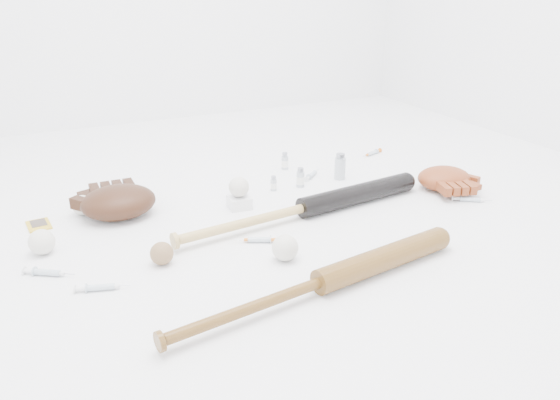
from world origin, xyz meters
name	(u,v)px	position (x,y,z in m)	size (l,w,h in m)	color
bat_dark	(304,208)	(0.10, -0.02, 0.04)	(0.97, 0.07, 0.07)	black
bat_wood	(321,282)	(-0.08, -0.45, 0.03)	(0.92, 0.07, 0.07)	brown
glove_dark	(118,202)	(-0.45, 0.26, 0.05)	(0.29, 0.29, 0.11)	black
glove_tan	(444,178)	(0.70, -0.01, 0.04)	(0.24, 0.24, 0.09)	maroon
trading_card	(39,225)	(-0.70, 0.30, 0.00)	(0.07, 0.09, 0.01)	gold
pedestal	(239,202)	(-0.06, 0.15, 0.02)	(0.07, 0.07, 0.04)	white
baseball_on_pedestal	(239,187)	(-0.06, 0.15, 0.08)	(0.07, 0.07, 0.07)	silver
baseball_left	(42,242)	(-0.70, 0.09, 0.04)	(0.07, 0.07, 0.07)	silver
baseball_upper	(83,205)	(-0.56, 0.33, 0.03)	(0.07, 0.07, 0.07)	silver
baseball_mid	(285,248)	(-0.08, -0.25, 0.04)	(0.08, 0.08, 0.08)	silver
baseball_aged	(162,253)	(-0.40, -0.12, 0.03)	(0.07, 0.07, 0.07)	brown
syringe_0	(101,287)	(-0.58, -0.19, 0.01)	(0.15, 0.03, 0.02)	#ADBCC6
syringe_1	(259,240)	(-0.11, -0.12, 0.01)	(0.15, 0.03, 0.02)	#ADBCC6
syringe_2	(312,175)	(0.32, 0.32, 0.01)	(0.15, 0.03, 0.02)	#ADBCC6
syringe_3	(470,199)	(0.70, -0.16, 0.01)	(0.15, 0.03, 0.02)	#ADBCC6
syringe_4	(372,153)	(0.70, 0.45, 0.01)	(0.14, 0.02, 0.02)	#ADBCC6
syringe_5	(47,272)	(-0.70, -0.05, 0.01)	(0.16, 0.03, 0.02)	#ADBCC6
vial_0	(285,161)	(0.26, 0.45, 0.04)	(0.03, 0.03, 0.07)	#ABB4BC
vial_1	(274,183)	(0.12, 0.25, 0.03)	(0.02, 0.02, 0.06)	#ABB4BC
vial_2	(300,177)	(0.22, 0.24, 0.04)	(0.03, 0.03, 0.08)	#ABB4BC
vial_3	(340,166)	(0.41, 0.25, 0.05)	(0.04, 0.04, 0.10)	#ABB4BC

